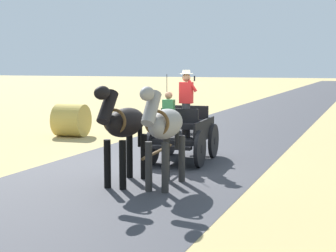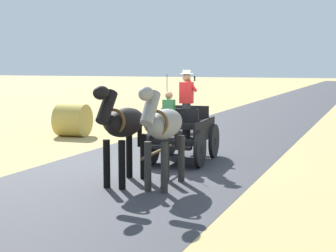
% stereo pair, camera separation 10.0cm
% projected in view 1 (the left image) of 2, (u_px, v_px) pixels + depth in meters
% --- Properties ---
extents(ground_plane, '(200.00, 200.00, 0.00)m').
position_uv_depth(ground_plane, '(160.00, 164.00, 13.65)').
color(ground_plane, tan).
extents(road_surface, '(5.65, 160.00, 0.01)m').
position_uv_depth(road_surface, '(160.00, 164.00, 13.65)').
color(road_surface, '#38383D').
rests_on(road_surface, ground).
extents(horse_drawn_carriage, '(1.55, 4.52, 2.50)m').
position_uv_depth(horse_drawn_carriage, '(183.00, 132.00, 13.93)').
color(horse_drawn_carriage, black).
rests_on(horse_drawn_carriage, ground).
extents(horse_near_side, '(0.61, 2.13, 2.21)m').
position_uv_depth(horse_near_side, '(164.00, 126.00, 10.87)').
color(horse_near_side, gray).
rests_on(horse_near_side, ground).
extents(horse_off_side, '(0.57, 2.13, 2.21)m').
position_uv_depth(horse_off_side, '(124.00, 125.00, 11.15)').
color(horse_off_side, black).
rests_on(horse_off_side, ground).
extents(hay_bale, '(1.19, 1.28, 1.20)m').
position_uv_depth(hay_bale, '(71.00, 120.00, 18.93)').
color(hay_bale, gold).
rests_on(hay_bale, ground).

